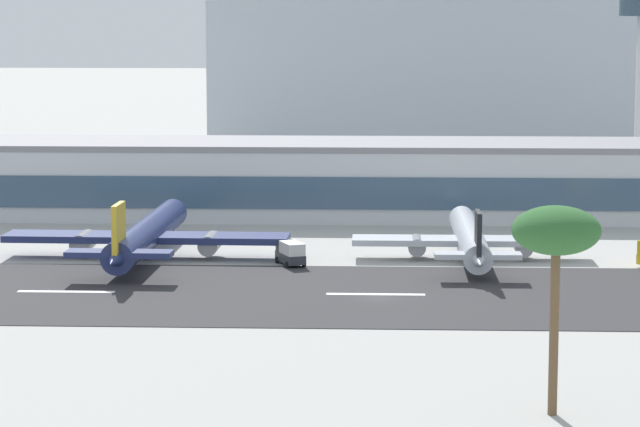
# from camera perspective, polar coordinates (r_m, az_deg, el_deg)

# --- Properties ---
(ground_plane) EXTENTS (1400.00, 1400.00, 0.00)m
(ground_plane) POSITION_cam_1_polar(r_m,az_deg,el_deg) (174.67, 2.28, -3.34)
(ground_plane) COLOR #A8A8A3
(runway_strip) EXTENTS (800.00, 38.77, 0.08)m
(runway_strip) POSITION_cam_1_polar(r_m,az_deg,el_deg) (176.77, 2.28, -3.19)
(runway_strip) COLOR #2D2D30
(runway_strip) RESTS_ON ground_plane
(runway_centreline_dash_3) EXTENTS (12.00, 1.20, 0.01)m
(runway_centreline_dash_3) POSITION_cam_1_polar(r_m,az_deg,el_deg) (180.97, -9.92, -3.03)
(runway_centreline_dash_3) COLOR white
(runway_centreline_dash_3) RESTS_ON runway_strip
(runway_centreline_dash_4) EXTENTS (12.00, 1.20, 0.01)m
(runway_centreline_dash_4) POSITION_cam_1_polar(r_m,az_deg,el_deg) (176.76, 2.20, -3.18)
(runway_centreline_dash_4) COLOR white
(runway_centreline_dash_4) RESTS_ON runway_strip
(terminal_building) EXTENTS (186.47, 22.30, 12.56)m
(terminal_building) POSITION_cam_1_polar(r_m,az_deg,el_deg) (243.68, 0.19, 1.38)
(terminal_building) COLOR silver
(terminal_building) RESTS_ON ground_plane
(distant_hotel_block) EXTENTS (94.36, 24.09, 42.60)m
(distant_hotel_block) POSITION_cam_1_polar(r_m,az_deg,el_deg) (332.53, 3.91, 5.71)
(distant_hotel_block) COLOR #A8B2BC
(distant_hotel_block) RESTS_ON ground_plane
(airliner_gold_tail_gate_0) EXTENTS (39.82, 48.47, 10.11)m
(airliner_gold_tail_gate_0) POSITION_cam_1_polar(r_m,az_deg,el_deg) (202.87, -6.86, -0.88)
(airliner_gold_tail_gate_0) COLOR navy
(airliner_gold_tail_gate_0) RESTS_ON ground_plane
(airliner_black_tail_gate_1) EXTENTS (32.58, 43.00, 8.98)m
(airliner_black_tail_gate_1) POSITION_cam_1_polar(r_m,az_deg,el_deg) (201.67, 5.90, -1.03)
(airliner_black_tail_gate_1) COLOR silver
(airliner_black_tail_gate_1) RESTS_ON ground_plane
(service_box_truck_0) EXTENTS (4.56, 6.46, 3.25)m
(service_box_truck_0) POSITION_cam_1_polar(r_m,az_deg,el_deg) (196.75, -1.17, -1.53)
(service_box_truck_0) COLOR #2D3338
(service_box_truck_0) RESTS_ON ground_plane
(palm_tree_1) EXTENTS (7.52, 7.52, 18.00)m
(palm_tree_1) POSITION_cam_1_polar(r_m,az_deg,el_deg) (123.56, 9.24, -0.81)
(palm_tree_1) COLOR brown
(palm_tree_1) RESTS_ON ground_plane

